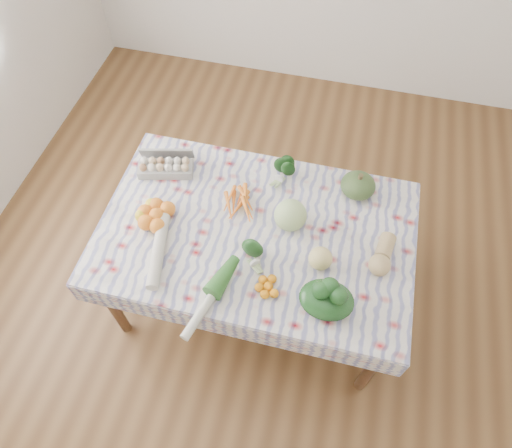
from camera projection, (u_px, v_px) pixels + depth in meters
name	position (u px, v px, depth m)	size (l,w,h in m)	color
ground	(256.00, 292.00, 3.04)	(4.50, 4.50, 0.00)	brown
dining_table	(256.00, 238.00, 2.48)	(1.60, 1.00, 0.75)	brown
tablecloth	(256.00, 231.00, 2.41)	(1.66, 1.06, 0.01)	silver
egg_carton	(165.00, 168.00, 2.59)	(0.31, 0.12, 0.08)	#9E9F9A
carrot_bunch	(238.00, 203.00, 2.48)	(0.22, 0.20, 0.04)	orange
kale_bunch	(283.00, 171.00, 2.56)	(0.14, 0.12, 0.12)	#11340F
kabocha_squash	(358.00, 185.00, 2.50)	(0.19, 0.19, 0.13)	#3C5529
cabbage	(290.00, 215.00, 2.36)	(0.17, 0.17, 0.17)	#ABCD80
butternut_squash	(383.00, 254.00, 2.27)	(0.11, 0.23, 0.11)	tan
orange_cluster	(157.00, 215.00, 2.41)	(0.27, 0.27, 0.09)	orange
broccoli	(251.00, 255.00, 2.27)	(0.13, 0.13, 0.09)	#1D4A1B
mandarin_cluster	(268.00, 286.00, 2.20)	(0.15, 0.15, 0.05)	orange
grapefruit	(320.00, 258.00, 2.25)	(0.12, 0.12, 0.12)	#DCC976
spinach_bag	(327.00, 300.00, 2.13)	(0.26, 0.21, 0.11)	#143815
daikon	(158.00, 250.00, 2.30)	(0.06, 0.06, 0.44)	beige
leek	(210.00, 298.00, 2.17)	(0.05, 0.05, 0.45)	beige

